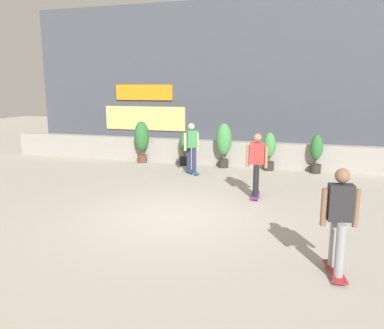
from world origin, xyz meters
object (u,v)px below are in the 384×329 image
at_px(potted_plant_1, 185,148).
at_px(skater_by_wall_right, 339,217).
at_px(skater_far_right, 191,146).
at_px(potted_plant_3, 269,149).
at_px(potted_plant_4, 316,152).
at_px(potted_plant_0, 142,139).
at_px(skater_foreground, 257,162).
at_px(potted_plant_2, 224,142).

xyz_separation_m(potted_plant_1, skater_by_wall_right, (4.83, -7.43, 0.29)).
bearing_deg(skater_far_right, potted_plant_3, 28.14).
height_order(potted_plant_4, skater_far_right, skater_far_right).
height_order(potted_plant_0, skater_foreground, skater_foreground).
xyz_separation_m(potted_plant_4, skater_far_right, (-3.98, -1.30, 0.22)).
height_order(potted_plant_4, skater_foreground, skater_foreground).
relative_size(potted_plant_3, potted_plant_4, 1.02).
distance_m(potted_plant_3, skater_foreground, 3.51).
bearing_deg(skater_far_right, potted_plant_2, 57.91).
distance_m(potted_plant_0, skater_by_wall_right, 9.90).
height_order(potted_plant_2, skater_foreground, skater_foreground).
xyz_separation_m(potted_plant_2, potted_plant_4, (3.17, -0.00, -0.22)).
relative_size(potted_plant_2, skater_foreground, 0.94).
bearing_deg(skater_foreground, potted_plant_2, 114.86).
bearing_deg(skater_far_right, potted_plant_1, 116.73).
xyz_separation_m(potted_plant_0, potted_plant_4, (6.35, -0.00, -0.21)).
relative_size(potted_plant_4, skater_far_right, 0.76).
relative_size(potted_plant_1, potted_plant_2, 0.76).
bearing_deg(potted_plant_1, skater_far_right, -63.27).
distance_m(potted_plant_3, potted_plant_4, 1.55).
height_order(potted_plant_3, skater_far_right, skater_far_right).
height_order(potted_plant_3, potted_plant_4, potted_plant_3).
bearing_deg(potted_plant_3, potted_plant_0, 180.00).
relative_size(potted_plant_2, potted_plant_3, 1.21).
bearing_deg(potted_plant_1, skater_by_wall_right, -56.97).
distance_m(potted_plant_0, skater_far_right, 2.70).
xyz_separation_m(potted_plant_1, skater_foreground, (3.09, -3.50, 0.29)).
distance_m(potted_plant_1, potted_plant_3, 3.08).
xyz_separation_m(potted_plant_2, skater_foreground, (1.62, -3.50, 0.00)).
distance_m(skater_foreground, skater_by_wall_right, 4.30).
distance_m(potted_plant_2, potted_plant_4, 3.18).
bearing_deg(potted_plant_4, skater_far_right, -161.94).
xyz_separation_m(potted_plant_3, potted_plant_4, (1.55, -0.00, -0.02)).
bearing_deg(potted_plant_4, potted_plant_2, 180.00).
relative_size(skater_far_right, skater_foreground, 1.00).
height_order(potted_plant_2, skater_by_wall_right, skater_by_wall_right).
height_order(skater_far_right, skater_foreground, same).
bearing_deg(potted_plant_4, skater_by_wall_right, -88.49).
xyz_separation_m(potted_plant_0, skater_by_wall_right, (6.54, -7.43, 0.01)).
xyz_separation_m(skater_far_right, skater_foreground, (2.44, -2.20, 0.00)).
height_order(potted_plant_2, potted_plant_3, potted_plant_2).
bearing_deg(skater_by_wall_right, potted_plant_1, 123.03).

